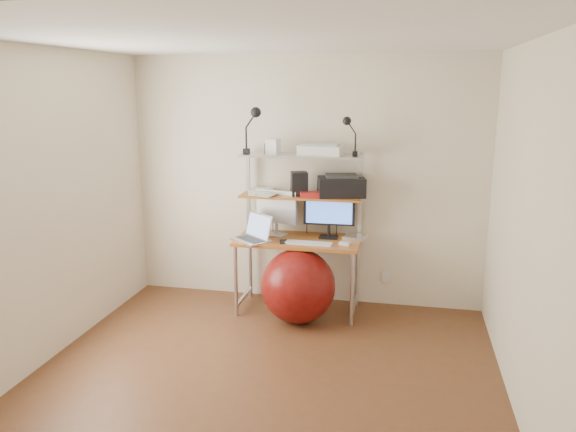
% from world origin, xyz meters
% --- Properties ---
extents(room, '(3.60, 3.60, 3.60)m').
position_xyz_m(room, '(0.00, 0.00, 1.25)').
color(room, brown).
rests_on(room, ground).
extents(computer_desk, '(1.20, 0.60, 1.57)m').
position_xyz_m(computer_desk, '(0.00, 1.50, 0.96)').
color(computer_desk, '#B56523').
rests_on(computer_desk, ground).
extents(desktop, '(1.20, 0.60, 0.00)m').
position_xyz_m(desktop, '(0.00, 1.44, 0.74)').
color(desktop, '#B56523').
rests_on(desktop, computer_desk).
extents(mid_shelf, '(1.18, 0.34, 0.00)m').
position_xyz_m(mid_shelf, '(0.00, 1.57, 1.15)').
color(mid_shelf, '#B56523').
rests_on(mid_shelf, computer_desk).
extents(top_shelf, '(1.18, 0.34, 0.00)m').
position_xyz_m(top_shelf, '(0.00, 1.57, 1.55)').
color(top_shelf, '#B2B3B7').
rests_on(top_shelf, computer_desk).
extents(floor, '(3.60, 3.60, 0.00)m').
position_xyz_m(floor, '(0.00, 0.00, 0.00)').
color(floor, brown).
rests_on(floor, ground).
extents(wall_outlet, '(0.08, 0.01, 0.12)m').
position_xyz_m(wall_outlet, '(0.85, 1.79, 0.30)').
color(wall_outlet, silver).
rests_on(wall_outlet, room).
extents(monitor_silver, '(0.43, 0.20, 0.49)m').
position_xyz_m(monitor_silver, '(-0.24, 1.55, 1.00)').
color(monitor_silver, '#AEAEB3').
rests_on(monitor_silver, desktop).
extents(monitor_black, '(0.50, 0.15, 0.50)m').
position_xyz_m(monitor_black, '(0.28, 1.56, 0.99)').
color(monitor_black, black).
rests_on(monitor_black, desktop).
extents(laptop, '(0.47, 0.46, 0.32)m').
position_xyz_m(laptop, '(-0.40, 1.32, 0.79)').
color(laptop, silver).
rests_on(laptop, desktop).
extents(keyboard, '(0.44, 0.14, 0.01)m').
position_xyz_m(keyboard, '(0.13, 1.29, 0.75)').
color(keyboard, silver).
rests_on(keyboard, desktop).
extents(mouse, '(0.11, 0.08, 0.03)m').
position_xyz_m(mouse, '(0.46, 1.32, 0.75)').
color(mouse, silver).
rests_on(mouse, desktop).
extents(mac_mini, '(0.24, 0.24, 0.04)m').
position_xyz_m(mac_mini, '(0.54, 1.55, 0.76)').
color(mac_mini, silver).
rests_on(mac_mini, desktop).
extents(phone, '(0.10, 0.15, 0.01)m').
position_xyz_m(phone, '(-0.11, 1.30, 0.75)').
color(phone, black).
rests_on(phone, desktop).
extents(printer, '(0.50, 0.40, 0.21)m').
position_xyz_m(printer, '(0.39, 1.61, 1.25)').
color(printer, black).
rests_on(printer, mid_shelf).
extents(nas_cube, '(0.20, 0.20, 0.23)m').
position_xyz_m(nas_cube, '(-0.02, 1.56, 1.27)').
color(nas_cube, black).
rests_on(nas_cube, mid_shelf).
extents(red_box, '(0.20, 0.16, 0.05)m').
position_xyz_m(red_box, '(0.10, 1.48, 1.18)').
color(red_box, red).
rests_on(red_box, mid_shelf).
extents(scanner, '(0.43, 0.30, 0.11)m').
position_xyz_m(scanner, '(0.20, 1.56, 1.60)').
color(scanner, silver).
rests_on(scanner, top_shelf).
extents(box_white, '(0.14, 0.13, 0.14)m').
position_xyz_m(box_white, '(-0.28, 1.57, 1.62)').
color(box_white, silver).
rests_on(box_white, top_shelf).
extents(box_grey, '(0.11, 0.11, 0.09)m').
position_xyz_m(box_grey, '(-0.32, 1.59, 1.60)').
color(box_grey, '#303133').
rests_on(box_grey, top_shelf).
extents(clip_lamp_left, '(0.18, 0.10, 0.45)m').
position_xyz_m(clip_lamp_left, '(-0.43, 1.45, 1.88)').
color(clip_lamp_left, black).
rests_on(clip_lamp_left, top_shelf).
extents(clip_lamp_right, '(0.15, 0.08, 0.37)m').
position_xyz_m(clip_lamp_right, '(0.46, 1.53, 1.82)').
color(clip_lamp_right, black).
rests_on(clip_lamp_right, top_shelf).
extents(exercise_ball, '(0.71, 0.71, 0.71)m').
position_xyz_m(exercise_ball, '(0.05, 1.18, 0.35)').
color(exercise_ball, maroon).
rests_on(exercise_ball, floor).
extents(paper_stack, '(0.39, 0.42, 0.03)m').
position_xyz_m(paper_stack, '(-0.38, 1.58, 1.17)').
color(paper_stack, white).
rests_on(paper_stack, mid_shelf).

